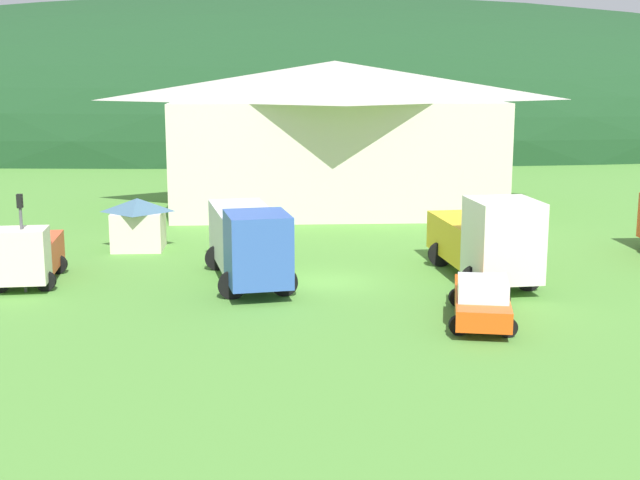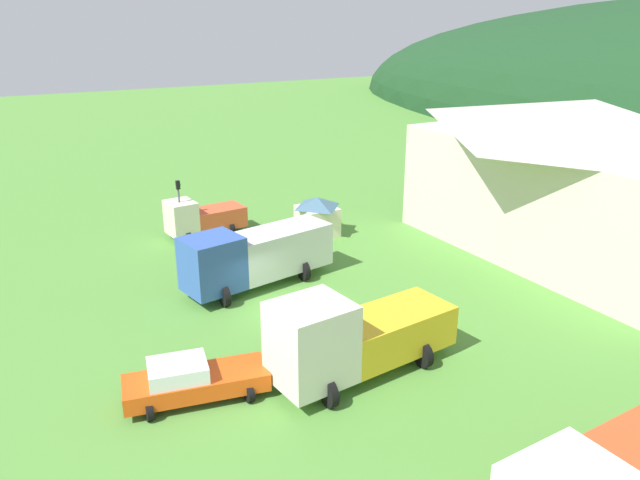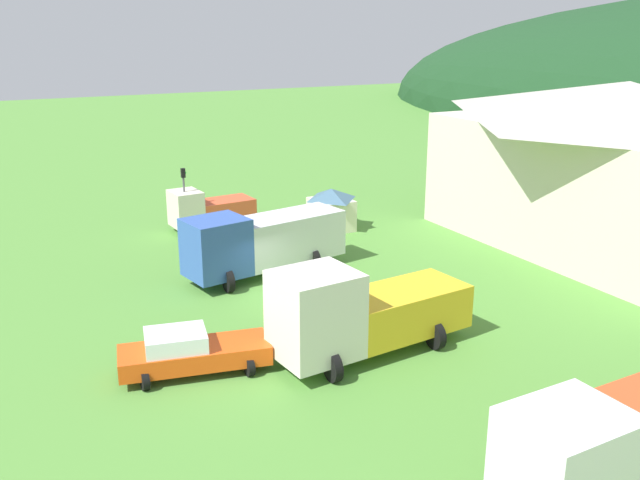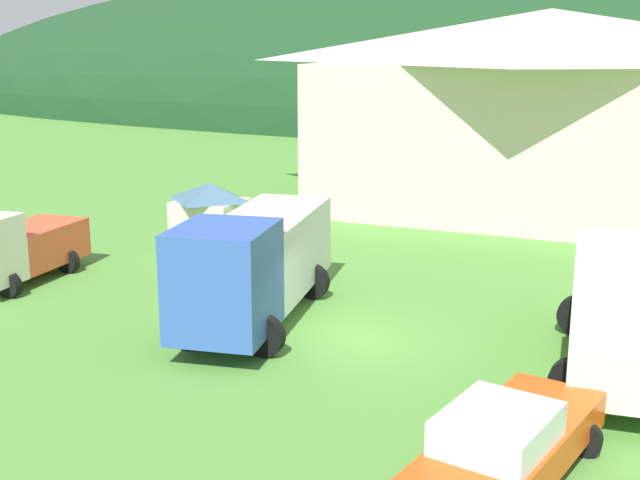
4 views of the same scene
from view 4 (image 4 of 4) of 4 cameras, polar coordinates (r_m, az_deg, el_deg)
ground_plane at (r=22.59m, az=2.55°, el=-6.87°), size 200.00×200.00×0.00m
forested_hill_backdrop at (r=92.02m, az=18.92°, el=7.91°), size 176.14×60.00×34.14m
depot_building at (r=39.76m, az=15.18°, el=8.58°), size 21.23×12.26×9.23m
play_shed_cream at (r=32.29m, az=-7.50°, el=1.71°), size 2.64×2.41×2.56m
light_truck_cream at (r=29.16m, az=-20.32°, el=-0.44°), size 2.79×5.21×2.57m
box_truck_blue at (r=23.55m, az=-4.50°, el=-1.44°), size 4.01×8.66×3.34m
heavy_rig_striped at (r=20.72m, az=20.41°, el=-4.35°), size 3.80×8.25×3.73m
service_pickup_orange at (r=15.67m, az=12.67°, el=-13.52°), size 2.96×5.63×1.66m
traffic_cone_near_pickup at (r=19.26m, az=18.72°, el=-11.36°), size 0.36×0.36×0.47m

